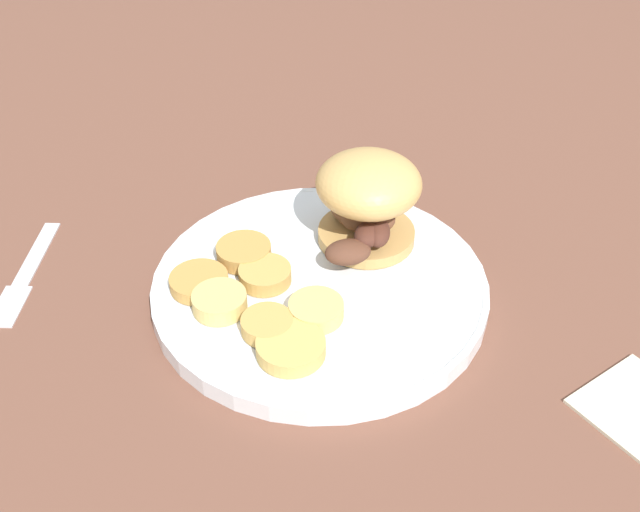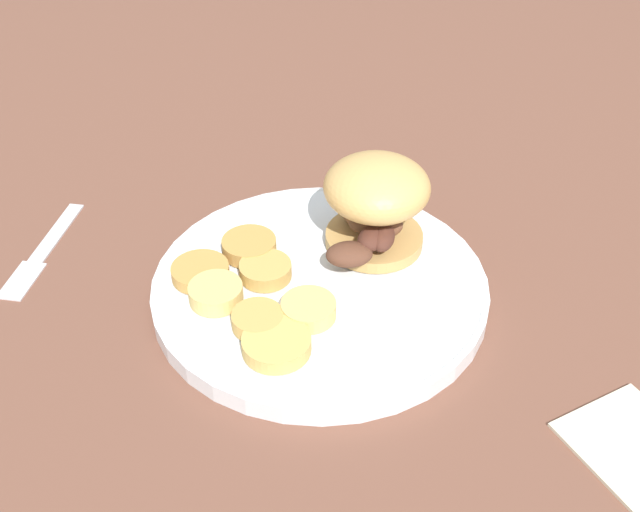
{
  "view_description": "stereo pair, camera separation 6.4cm",
  "coord_description": "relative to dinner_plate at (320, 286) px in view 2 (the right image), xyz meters",
  "views": [
    {
      "loc": [
        0.3,
        -0.4,
        0.44
      ],
      "look_at": [
        0.0,
        0.0,
        0.04
      ],
      "focal_mm": 42.0,
      "sensor_mm": 36.0,
      "label": 1
    },
    {
      "loc": [
        0.35,
        -0.36,
        0.44
      ],
      "look_at": [
        0.0,
        0.0,
        0.04
      ],
      "focal_mm": 42.0,
      "sensor_mm": 36.0,
      "label": 2
    }
  ],
  "objects": [
    {
      "name": "potato_round_0",
      "position": [
        0.01,
        -0.08,
        0.01
      ],
      "size": [
        0.04,
        0.04,
        0.01
      ],
      "primitive_type": "cylinder",
      "color": "tan",
      "rests_on": "dinner_plate"
    },
    {
      "name": "potato_round_1",
      "position": [
        0.04,
        -0.09,
        0.01
      ],
      "size": [
        0.05,
        0.05,
        0.01
      ],
      "primitive_type": "cylinder",
      "color": "tan",
      "rests_on": "dinner_plate"
    },
    {
      "name": "sandwich",
      "position": [
        0.0,
        0.07,
        0.05
      ],
      "size": [
        0.1,
        0.12,
        0.09
      ],
      "color": "tan",
      "rests_on": "dinner_plate"
    },
    {
      "name": "dinner_plate",
      "position": [
        0.0,
        0.0,
        0.0
      ],
      "size": [
        0.29,
        0.29,
        0.02
      ],
      "color": "white",
      "rests_on": "ground_plane"
    },
    {
      "name": "potato_round_3",
      "position": [
        -0.07,
        -0.02,
        0.02
      ],
      "size": [
        0.05,
        0.05,
        0.01
      ],
      "primitive_type": "cylinder",
      "color": "#BC8942",
      "rests_on": "dinner_plate"
    },
    {
      "name": "ground_plane",
      "position": [
        0.0,
        0.0,
        -0.01
      ],
      "size": [
        4.0,
        4.0,
        0.0
      ],
      "primitive_type": "plane",
      "color": "brown"
    },
    {
      "name": "potato_round_4",
      "position": [
        0.03,
        -0.04,
        0.02
      ],
      "size": [
        0.05,
        0.05,
        0.01
      ],
      "primitive_type": "cylinder",
      "color": "#DBB766",
      "rests_on": "dinner_plate"
    },
    {
      "name": "fork",
      "position": [
        -0.23,
        -0.14,
        -0.01
      ],
      "size": [
        0.1,
        0.13,
        0.0
      ],
      "color": "silver",
      "rests_on": "ground_plane"
    },
    {
      "name": "potato_round_2",
      "position": [
        -0.04,
        -0.08,
        0.02
      ],
      "size": [
        0.05,
        0.05,
        0.01
      ],
      "primitive_type": "cylinder",
      "color": "#DBB766",
      "rests_on": "dinner_plate"
    },
    {
      "name": "potato_round_6",
      "position": [
        -0.04,
        -0.03,
        0.02
      ],
      "size": [
        0.05,
        0.05,
        0.01
      ],
      "primitive_type": "cylinder",
      "color": "tan",
      "rests_on": "dinner_plate"
    },
    {
      "name": "potato_round_5",
      "position": [
        -0.08,
        -0.07,
        0.01
      ],
      "size": [
        0.05,
        0.05,
        0.01
      ],
      "primitive_type": "cylinder",
      "color": "#BC8942",
      "rests_on": "dinner_plate"
    }
  ]
}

